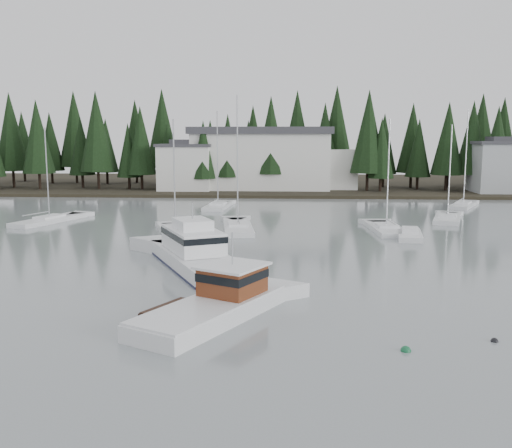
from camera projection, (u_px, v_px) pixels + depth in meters
The scene contains 18 objects.
ground at pixel (286, 398), 21.07m from camera, with size 260.00×260.00×0.00m, color gray.
far_shore_land at pixel (289, 185), 116.81m from camera, with size 240.00×54.00×1.00m, color black.
conifer_treeline at pixel (289, 190), 105.95m from camera, with size 200.00×22.00×20.00m, color black, non-canonical shape.
house_west at pixel (186, 166), 99.38m from camera, with size 9.54×7.42×8.75m.
house_east_a at pixel (504, 166), 95.25m from camera, with size 10.60×8.48×9.25m.
harbor_inn at pixel (273, 159), 101.65m from camera, with size 29.50×11.50×10.90m.
lobster_boat_brown at pixel (215, 307), 30.53m from camera, with size 7.85×10.60×5.04m.
cabin_cruiser_center at pixel (195, 255), 42.69m from camera, with size 9.14×13.12×5.45m.
sailboat_0 at pixel (176, 235), 56.42m from camera, with size 5.78×10.60×11.88m.
sailboat_2 at pixel (238, 229), 60.03m from camera, with size 4.29×11.22×14.43m.
sailboat_4 at pixel (447, 220), 66.33m from camera, with size 5.20×8.94×11.60m.
sailboat_5 at pixel (50, 222), 65.07m from camera, with size 5.58×10.70×11.23m.
sailboat_6 at pixel (218, 207), 78.34m from camera, with size 3.35×8.80×13.66m.
sailboat_7 at pixel (386, 231), 58.80m from camera, with size 3.55×9.07×11.96m.
sailboat_9 at pixel (463, 206), 79.41m from camera, with size 6.01×8.68×13.94m.
runabout_1 at pixel (410, 236), 54.89m from camera, with size 3.14×6.27×1.42m.
mooring_buoy_green at pixel (406, 351), 25.74m from camera, with size 0.48×0.48×0.48m, color #145933.
mooring_buoy_dark at pixel (494, 342), 26.94m from camera, with size 0.36×0.36×0.36m, color black.
Camera 1 is at (0.05, -19.89, 9.54)m, focal length 40.00 mm.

